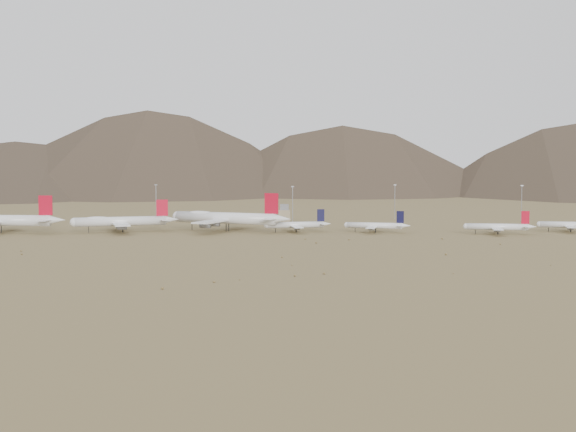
{
  "coord_description": "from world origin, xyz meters",
  "views": [
    {
      "loc": [
        42.67,
        -449.01,
        45.11
      ],
      "look_at": [
        34.14,
        30.0,
        10.24
      ],
      "focal_mm": 50.0,
      "sensor_mm": 36.0,
      "label": 1
    }
  ],
  "objects_px": {
    "narrowbody_a": "(297,225)",
    "control_tower": "(284,214)",
    "widebody_centre": "(121,221)",
    "widebody_east": "(226,218)",
    "narrowbody_b": "(376,226)"
  },
  "relations": [
    {
      "from": "narrowbody_a",
      "to": "widebody_east",
      "type": "bearing_deg",
      "value": 161.12
    },
    {
      "from": "widebody_east",
      "to": "narrowbody_a",
      "type": "relative_size",
      "value": 1.85
    },
    {
      "from": "control_tower",
      "to": "narrowbody_a",
      "type": "bearing_deg",
      "value": -83.62
    },
    {
      "from": "widebody_centre",
      "to": "narrowbody_a",
      "type": "bearing_deg",
      "value": -16.86
    },
    {
      "from": "narrowbody_a",
      "to": "narrowbody_b",
      "type": "xyz_separation_m",
      "value": [
        47.84,
        -2.72,
        -0.15
      ]
    },
    {
      "from": "widebody_centre",
      "to": "widebody_east",
      "type": "xyz_separation_m",
      "value": [
        63.02,
        7.13,
        1.56
      ]
    },
    {
      "from": "widebody_centre",
      "to": "control_tower",
      "type": "xyz_separation_m",
      "value": [
        97.2,
        86.47,
        -1.39
      ]
    },
    {
      "from": "narrowbody_a",
      "to": "control_tower",
      "type": "height_order",
      "value": "narrowbody_a"
    },
    {
      "from": "widebody_east",
      "to": "control_tower",
      "type": "height_order",
      "value": "widebody_east"
    },
    {
      "from": "control_tower",
      "to": "widebody_centre",
      "type": "bearing_deg",
      "value": -138.34
    },
    {
      "from": "widebody_east",
      "to": "control_tower",
      "type": "xyz_separation_m",
      "value": [
        34.18,
        79.34,
        -2.94
      ]
    },
    {
      "from": "narrowbody_b",
      "to": "control_tower",
      "type": "height_order",
      "value": "narrowbody_b"
    },
    {
      "from": "widebody_east",
      "to": "control_tower",
      "type": "relative_size",
      "value": 6.36
    },
    {
      "from": "widebody_centre",
      "to": "widebody_east",
      "type": "distance_m",
      "value": 63.44
    },
    {
      "from": "widebody_east",
      "to": "narrowbody_b",
      "type": "bearing_deg",
      "value": 16.73
    }
  ]
}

